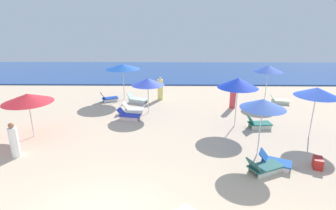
% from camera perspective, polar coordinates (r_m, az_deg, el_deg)
% --- Properties ---
extents(ocean, '(60.00, 12.81, 0.12)m').
position_cam_1_polar(ocean, '(29.94, -3.28, 7.29)').
color(ocean, '#254A91').
rests_on(ocean, ground_plane).
extents(umbrella_0, '(1.89, 1.89, 2.55)m').
position_cam_1_polar(umbrella_0, '(11.58, 19.95, 0.26)').
color(umbrella_0, silver).
rests_on(umbrella_0, ground_plane).
extents(lounge_chair_0_0, '(1.57, 1.18, 0.67)m').
position_cam_1_polar(lounge_chair_0_0, '(11.07, 20.04, -12.53)').
color(lounge_chair_0_0, silver).
rests_on(lounge_chair_0_0, ground_plane).
extents(lounge_chair_0_1, '(1.40, 1.11, 0.60)m').
position_cam_1_polar(lounge_chair_0_1, '(11.63, 22.04, -11.25)').
color(lounge_chair_0_1, silver).
rests_on(lounge_chair_0_1, ground_plane).
extents(umbrella_1, '(2.05, 2.05, 2.24)m').
position_cam_1_polar(umbrella_1, '(16.25, -4.40, 5.06)').
color(umbrella_1, silver).
rests_on(umbrella_1, ground_plane).
extents(lounge_chair_1_0, '(1.46, 0.84, 0.68)m').
position_cam_1_polar(lounge_chair_1_0, '(15.72, -8.60, -2.24)').
color(lounge_chair_1_0, silver).
rests_on(lounge_chair_1_0, ground_plane).
extents(lounge_chair_1_1, '(1.36, 0.69, 0.68)m').
position_cam_1_polar(lounge_chair_1_1, '(16.90, -7.69, -0.81)').
color(lounge_chair_1_1, silver).
rests_on(lounge_chair_1_1, ground_plane).
extents(umbrella_2, '(2.04, 2.04, 2.59)m').
position_cam_1_polar(umbrella_2, '(14.45, 29.62, 2.49)').
color(umbrella_2, silver).
rests_on(umbrella_2, ground_plane).
extents(umbrella_3, '(2.39, 2.39, 2.25)m').
position_cam_1_polar(umbrella_3, '(14.49, -28.23, 1.34)').
color(umbrella_3, silver).
rests_on(umbrella_3, ground_plane).
extents(umbrella_5, '(2.50, 2.50, 2.62)m').
position_cam_1_polar(umbrella_5, '(19.35, -9.83, 8.22)').
color(umbrella_5, silver).
rests_on(umbrella_5, ground_plane).
extents(lounge_chair_5_0, '(1.57, 1.06, 0.67)m').
position_cam_1_polar(lounge_chair_5_0, '(18.82, -6.74, 1.27)').
color(lounge_chair_5_0, silver).
rests_on(lounge_chair_5_0, ground_plane).
extents(lounge_chair_5_1, '(1.33, 1.02, 0.68)m').
position_cam_1_polar(lounge_chair_5_1, '(19.51, -12.77, 1.50)').
color(lounge_chair_5_1, silver).
rests_on(lounge_chair_5_1, ground_plane).
extents(umbrella_6, '(2.17, 2.17, 2.74)m').
position_cam_1_polar(umbrella_6, '(14.47, 14.98, 4.67)').
color(umbrella_6, silver).
rests_on(umbrella_6, ground_plane).
extents(lounge_chair_6_0, '(1.34, 0.76, 0.70)m').
position_cam_1_polar(lounge_chair_6_0, '(15.19, 19.03, -3.79)').
color(lounge_chair_6_0, silver).
rests_on(lounge_chair_6_0, ground_plane).
extents(umbrella_9, '(2.01, 2.01, 2.63)m').
position_cam_1_polar(umbrella_9, '(19.85, 20.97, 7.41)').
color(umbrella_9, silver).
rests_on(umbrella_9, ground_plane).
extents(lounge_chair_9_0, '(1.47, 0.91, 0.67)m').
position_cam_1_polar(lounge_chair_9_0, '(20.18, 22.93, 1.03)').
color(lounge_chair_9_0, silver).
rests_on(lounge_chair_9_0, ground_plane).
extents(beachgoer_0, '(0.55, 0.55, 1.61)m').
position_cam_1_polar(beachgoer_0, '(17.99, 13.91, 1.64)').
color(beachgoer_0, '#DF4348').
rests_on(beachgoer_0, ground_plane).
extents(beachgoer_1, '(0.50, 0.50, 1.57)m').
position_cam_1_polar(beachgoer_1, '(13.07, -30.45, -6.80)').
color(beachgoer_1, white).
rests_on(beachgoer_1, ground_plane).
extents(beachgoer_2, '(0.56, 0.56, 1.69)m').
position_cam_1_polar(beachgoer_2, '(19.35, -1.70, 3.44)').
color(beachgoer_2, '#F4E073').
rests_on(beachgoer_2, ground_plane).
extents(cooler_box_0, '(0.51, 0.62, 0.43)m').
position_cam_1_polar(cooler_box_0, '(12.31, 29.77, -10.86)').
color(cooler_box_0, red).
rests_on(cooler_box_0, ground_plane).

